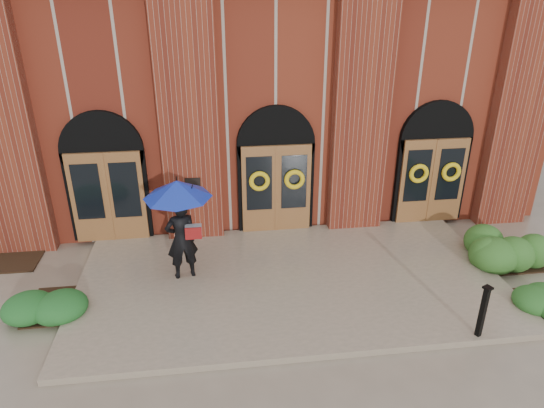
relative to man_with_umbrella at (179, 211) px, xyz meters
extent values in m
plane|color=gray|center=(2.51, -0.59, -1.87)|extent=(90.00, 90.00, 0.00)
cube|color=tan|center=(2.51, -0.44, -1.80)|extent=(10.00, 5.30, 0.15)
cube|color=maroon|center=(2.51, 8.31, 1.63)|extent=(16.00, 12.00, 7.00)
cube|color=black|center=(0.26, 1.88, -0.22)|extent=(0.40, 0.05, 0.55)
cube|color=maroon|center=(-4.24, 2.13, 1.63)|extent=(1.50, 0.45, 7.00)
cube|color=maroon|center=(0.26, 2.13, 1.63)|extent=(1.50, 0.45, 7.00)
cube|color=maroon|center=(4.76, 2.13, 1.63)|extent=(1.50, 0.45, 7.00)
cube|color=maroon|center=(9.26, 2.13, 1.63)|extent=(1.50, 0.45, 7.00)
cube|color=#976331|center=(-1.99, 2.12, -0.47)|extent=(1.90, 0.10, 2.50)
cylinder|color=black|center=(-1.99, 2.26, 0.78)|extent=(2.10, 0.22, 2.10)
cube|color=#976331|center=(2.51, 2.12, -0.47)|extent=(1.90, 0.10, 2.50)
cylinder|color=black|center=(2.51, 2.26, 0.78)|extent=(2.10, 0.22, 2.10)
cube|color=#976331|center=(7.01, 2.12, -0.47)|extent=(1.90, 0.10, 2.50)
cylinder|color=black|center=(7.01, 2.26, 0.78)|extent=(2.10, 0.22, 2.10)
torus|color=yellow|center=(2.03, 2.00, -0.17)|extent=(0.57, 0.13, 0.57)
torus|color=yellow|center=(2.99, 2.00, -0.17)|extent=(0.57, 0.13, 0.57)
torus|color=yellow|center=(6.53, 2.00, -0.17)|extent=(0.57, 0.13, 0.57)
torus|color=yellow|center=(7.49, 2.00, -0.17)|extent=(0.57, 0.13, 0.57)
imported|color=black|center=(0.00, 0.00, -0.72)|extent=(0.82, 0.64, 2.00)
cone|color=#152BA5|center=(0.00, 0.00, 0.54)|extent=(1.87, 1.87, 0.40)
cylinder|color=black|center=(0.05, -0.05, 0.01)|extent=(0.02, 0.02, 0.66)
cube|color=#B0B3B5|center=(0.29, -0.16, -0.46)|extent=(0.41, 0.27, 0.29)
cube|color=maroon|center=(0.29, -0.26, -0.46)|extent=(0.37, 0.11, 0.29)
cube|color=black|center=(5.88, -2.94, -1.17)|extent=(0.13, 0.13, 1.10)
cube|color=black|center=(5.88, -2.94, -0.60)|extent=(0.20, 0.20, 0.04)
ellipsoid|color=#2F5F21|center=(7.71, -0.05, -1.47)|extent=(3.15, 1.26, 0.81)
ellipsoid|color=#1E5720|center=(-2.59, -0.66, -1.61)|extent=(1.47, 1.26, 0.52)
camera|label=1|loc=(0.81, -10.07, 4.68)|focal=32.00mm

